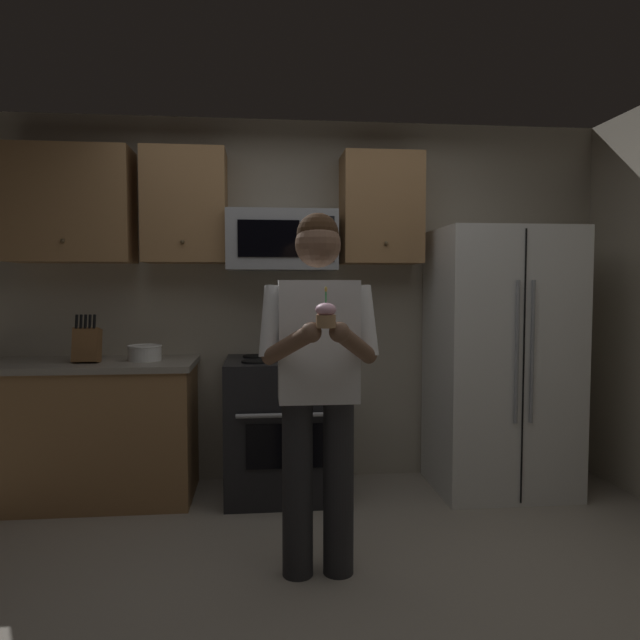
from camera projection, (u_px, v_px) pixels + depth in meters
The scene contains 11 objects.
ground_plane at pixel (327, 599), 2.62m from camera, with size 6.00×6.00×0.00m, color #9E9384.
wall_back at pixel (301, 301), 4.28m from camera, with size 4.40×0.10×2.60m, color #B7AD99.
oven_range at pixel (283, 427), 3.92m from camera, with size 0.76×0.70×0.93m.
microwave at pixel (282, 241), 3.97m from camera, with size 0.74×0.41×0.40m.
refrigerator at pixel (500, 360), 4.01m from camera, with size 0.90×0.75×1.80m.
cabinet_row_upper at pixel (197, 207), 3.95m from camera, with size 2.78×0.36×0.76m.
counter_left at pixel (85, 431), 3.82m from camera, with size 1.44×0.66×0.92m.
knife_block at pixel (87, 345), 3.74m from camera, with size 0.16×0.15×0.32m.
bowl_large_white at pixel (145, 352), 3.83m from camera, with size 0.22×0.22×0.10m.
person at pixel (318, 373), 2.78m from camera, with size 0.60×0.48×1.76m.
cupcake at pixel (326, 315), 2.44m from camera, with size 0.09×0.09×0.17m.
Camera 1 is at (-0.29, -2.52, 1.41)m, focal length 32.59 mm.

